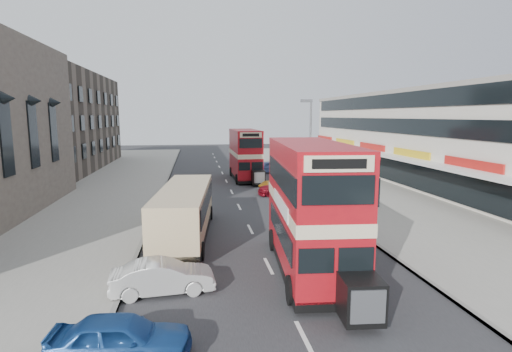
{
  "coord_description": "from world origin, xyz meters",
  "views": [
    {
      "loc": [
        -3.21,
        -15.03,
        6.78
      ],
      "look_at": [
        0.06,
        6.13,
        3.53
      ],
      "focal_mm": 28.02,
      "sensor_mm": 36.0,
      "label": 1
    }
  ],
  "objects_px": {
    "car_left_near": "(121,338)",
    "pedestrian_far": "(293,166)",
    "cyclist": "(291,188)",
    "street_lamp": "(310,139)",
    "car_right_b": "(282,184)",
    "car_right_c": "(268,167)",
    "bus_main": "(311,207)",
    "car_left_front": "(163,277)",
    "car_right_a": "(285,187)",
    "bus_second": "(245,154)",
    "pedestrian_near": "(351,192)",
    "coach": "(185,210)"
  },
  "relations": [
    {
      "from": "bus_main",
      "to": "car_right_b",
      "type": "distance_m",
      "value": 19.06
    },
    {
      "from": "car_left_front",
      "to": "car_right_b",
      "type": "height_order",
      "value": "car_left_front"
    },
    {
      "from": "bus_main",
      "to": "pedestrian_far",
      "type": "distance_m",
      "value": 29.43
    },
    {
      "from": "street_lamp",
      "to": "bus_second",
      "type": "bearing_deg",
      "value": 116.35
    },
    {
      "from": "pedestrian_far",
      "to": "car_right_c",
      "type": "bearing_deg",
      "value": 152.65
    },
    {
      "from": "pedestrian_near",
      "to": "cyclist",
      "type": "bearing_deg",
      "value": -52.59
    },
    {
      "from": "pedestrian_near",
      "to": "car_right_a",
      "type": "bearing_deg",
      "value": -51.87
    },
    {
      "from": "car_left_front",
      "to": "pedestrian_far",
      "type": "height_order",
      "value": "pedestrian_far"
    },
    {
      "from": "coach",
      "to": "pedestrian_far",
      "type": "bearing_deg",
      "value": 67.94
    },
    {
      "from": "car_left_front",
      "to": "car_right_a",
      "type": "relative_size",
      "value": 0.83
    },
    {
      "from": "pedestrian_far",
      "to": "bus_main",
      "type": "bearing_deg",
      "value": -101.0
    },
    {
      "from": "car_left_near",
      "to": "pedestrian_far",
      "type": "bearing_deg",
      "value": -17.27
    },
    {
      "from": "bus_main",
      "to": "bus_second",
      "type": "distance_m",
      "value": 25.66
    },
    {
      "from": "car_right_b",
      "to": "cyclist",
      "type": "height_order",
      "value": "cyclist"
    },
    {
      "from": "bus_main",
      "to": "car_right_c",
      "type": "height_order",
      "value": "bus_main"
    },
    {
      "from": "coach",
      "to": "car_left_near",
      "type": "relative_size",
      "value": 2.58
    },
    {
      "from": "car_left_near",
      "to": "cyclist",
      "type": "height_order",
      "value": "cyclist"
    },
    {
      "from": "bus_second",
      "to": "car_right_a",
      "type": "bearing_deg",
      "value": 103.64
    },
    {
      "from": "pedestrian_near",
      "to": "car_right_b",
      "type": "bearing_deg",
      "value": -62.14
    },
    {
      "from": "pedestrian_far",
      "to": "car_right_b",
      "type": "bearing_deg",
      "value": -107.68
    },
    {
      "from": "bus_main",
      "to": "car_right_c",
      "type": "relative_size",
      "value": 2.41
    },
    {
      "from": "car_left_front",
      "to": "car_right_a",
      "type": "distance_m",
      "value": 20.13
    },
    {
      "from": "car_right_c",
      "to": "pedestrian_near",
      "type": "relative_size",
      "value": 2.14
    },
    {
      "from": "car_right_a",
      "to": "car_right_b",
      "type": "relative_size",
      "value": 1.08
    },
    {
      "from": "car_right_c",
      "to": "street_lamp",
      "type": "bearing_deg",
      "value": -1.04
    },
    {
      "from": "pedestrian_far",
      "to": "cyclist",
      "type": "xyz_separation_m",
      "value": [
        -3.29,
        -12.36,
        -0.31
      ]
    },
    {
      "from": "bus_main",
      "to": "pedestrian_far",
      "type": "height_order",
      "value": "bus_main"
    },
    {
      "from": "bus_second",
      "to": "pedestrian_far",
      "type": "height_order",
      "value": "bus_second"
    },
    {
      "from": "car_left_front",
      "to": "car_right_c",
      "type": "xyz_separation_m",
      "value": [
        9.91,
        31.51,
        0.07
      ]
    },
    {
      "from": "car_left_near",
      "to": "car_right_a",
      "type": "distance_m",
      "value": 24.3
    },
    {
      "from": "coach",
      "to": "car_right_b",
      "type": "xyz_separation_m",
      "value": [
        8.45,
        12.86,
        -0.93
      ]
    },
    {
      "from": "street_lamp",
      "to": "car_left_near",
      "type": "bearing_deg",
      "value": -118.02
    },
    {
      "from": "coach",
      "to": "pedestrian_near",
      "type": "bearing_deg",
      "value": 31.41
    },
    {
      "from": "cyclist",
      "to": "car_right_b",
      "type": "bearing_deg",
      "value": 101.64
    },
    {
      "from": "car_left_near",
      "to": "cyclist",
      "type": "bearing_deg",
      "value": -20.74
    },
    {
      "from": "car_right_b",
      "to": "pedestrian_far",
      "type": "bearing_deg",
      "value": 155.81
    },
    {
      "from": "car_right_c",
      "to": "pedestrian_far",
      "type": "xyz_separation_m",
      "value": [
        2.71,
        -1.5,
        0.24
      ]
    },
    {
      "from": "street_lamp",
      "to": "pedestrian_far",
      "type": "distance_m",
      "value": 12.61
    },
    {
      "from": "bus_main",
      "to": "bus_second",
      "type": "height_order",
      "value": "bus_main"
    },
    {
      "from": "car_left_near",
      "to": "car_right_b",
      "type": "relative_size",
      "value": 0.89
    },
    {
      "from": "car_right_c",
      "to": "bus_main",
      "type": "bearing_deg",
      "value": -12.82
    },
    {
      "from": "car_left_front",
      "to": "car_right_c",
      "type": "distance_m",
      "value": 33.03
    },
    {
      "from": "car_right_b",
      "to": "pedestrian_far",
      "type": "distance_m",
      "value": 10.56
    },
    {
      "from": "bus_second",
      "to": "car_right_b",
      "type": "xyz_separation_m",
      "value": [
        2.52,
        -6.96,
        -2.08
      ]
    },
    {
      "from": "car_left_near",
      "to": "car_left_front",
      "type": "bearing_deg",
      "value": -6.98
    },
    {
      "from": "bus_second",
      "to": "car_left_near",
      "type": "xyz_separation_m",
      "value": [
        -7.46,
        -31.22,
        -2.03
      ]
    },
    {
      "from": "bus_main",
      "to": "car_left_near",
      "type": "bearing_deg",
      "value": 43.03
    },
    {
      "from": "car_left_front",
      "to": "pedestrian_far",
      "type": "xyz_separation_m",
      "value": [
        12.63,
        30.01,
        0.31
      ]
    },
    {
      "from": "coach",
      "to": "car_right_a",
      "type": "bearing_deg",
      "value": 58.25
    },
    {
      "from": "car_right_a",
      "to": "car_right_c",
      "type": "xyz_separation_m",
      "value": [
        0.97,
        13.48,
        0.02
      ]
    }
  ]
}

